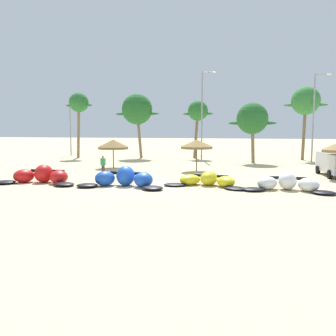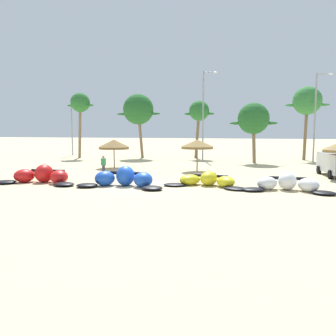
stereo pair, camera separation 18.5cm
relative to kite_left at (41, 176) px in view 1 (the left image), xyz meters
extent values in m
plane|color=beige|center=(7.11, 0.57, -0.48)|extent=(260.00, 260.00, 0.00)
ellipsoid|color=black|center=(-2.18, -0.97, -0.36)|extent=(1.78, 1.66, 0.25)
ellipsoid|color=red|center=(-1.35, -0.05, -0.02)|extent=(1.81, 1.87, 0.94)
ellipsoid|color=red|center=(-0.01, 0.33, 0.15)|extent=(1.26, 1.47, 1.26)
ellipsoid|color=red|center=(1.35, 0.03, -0.02)|extent=(1.84, 1.88, 0.94)
ellipsoid|color=black|center=(2.23, -0.84, -0.36)|extent=(1.75, 1.61, 0.25)
cylinder|color=black|center=(-0.02, 0.83, 0.27)|extent=(2.59, 0.31, 0.23)
cube|color=black|center=(-0.01, 0.18, 0.15)|extent=(0.95, 0.54, 0.04)
ellipsoid|color=black|center=(3.95, -0.94, -0.35)|extent=(1.70, 1.61, 0.26)
ellipsoid|color=blue|center=(4.79, -0.04, 0.01)|extent=(1.77, 1.81, 0.98)
ellipsoid|color=blue|center=(6.11, 0.30, 0.18)|extent=(1.22, 1.38, 1.32)
ellipsoid|color=blue|center=(7.44, -0.02, 0.01)|extent=(1.77, 1.81, 0.98)
ellipsoid|color=black|center=(8.30, -0.89, -0.35)|extent=(1.69, 1.59, 0.26)
cylinder|color=black|center=(6.11, 0.78, 0.29)|extent=(2.55, 0.26, 0.23)
cube|color=black|center=(6.11, 0.17, 0.18)|extent=(0.93, 0.50, 0.04)
ellipsoid|color=black|center=(9.31, 0.94, -0.39)|extent=(1.71, 1.41, 0.19)
ellipsoid|color=yellow|center=(10.19, 1.65, -0.13)|extent=(1.83, 1.86, 0.70)
ellipsoid|color=yellow|center=(11.44, 1.80, -0.01)|extent=(1.29, 1.63, 0.95)
ellipsoid|color=yellow|center=(12.61, 1.33, -0.13)|extent=(1.68, 1.85, 0.70)
ellipsoid|color=black|center=(13.27, 0.43, -0.39)|extent=(1.84, 1.67, 0.19)
cylinder|color=black|center=(11.50, 2.32, 0.10)|extent=(2.34, 0.51, 0.21)
cube|color=black|center=(11.42, 1.65, -0.01)|extent=(0.91, 0.65, 0.04)
ellipsoid|color=black|center=(14.35, 0.21, -0.37)|extent=(1.64, 1.44, 0.22)
ellipsoid|color=white|center=(15.15, 0.97, -0.07)|extent=(1.71, 1.76, 0.82)
ellipsoid|color=white|center=(16.37, 1.21, 0.07)|extent=(1.16, 1.44, 1.11)
ellipsoid|color=white|center=(17.55, 0.85, -0.07)|extent=(1.65, 1.75, 0.82)
ellipsoid|color=black|center=(18.27, 0.01, -0.37)|extent=(1.70, 1.54, 0.22)
cylinder|color=black|center=(16.39, 1.69, 0.18)|extent=(2.31, 0.33, 0.21)
cube|color=black|center=(16.36, 1.07, 0.07)|extent=(0.86, 0.54, 0.04)
cylinder|color=brown|center=(1.03, 10.44, 0.52)|extent=(0.10, 0.10, 2.02)
cone|color=olive|center=(1.03, 10.44, 1.90)|extent=(3.07, 3.07, 0.74)
cylinder|color=brown|center=(1.03, 10.44, 1.43)|extent=(2.91, 2.91, 0.20)
cylinder|color=brown|center=(9.37, 9.56, 0.62)|extent=(0.10, 0.10, 2.20)
cone|color=olive|center=(9.37, 9.56, 2.03)|extent=(2.96, 2.96, 0.63)
cylinder|color=olive|center=(9.37, 9.56, 1.62)|extent=(2.81, 2.81, 0.20)
cube|color=black|center=(20.68, 10.06, 0.87)|extent=(2.17, 1.46, 0.56)
cylinder|color=black|center=(19.62, 10.14, -0.14)|extent=(0.30, 0.70, 0.68)
cylinder|color=black|center=(19.92, 7.01, -0.14)|extent=(0.30, 0.70, 0.68)
cylinder|color=#383842|center=(2.54, 4.68, -0.06)|extent=(0.24, 0.24, 0.85)
cube|color=#338E51|center=(2.54, 4.68, 0.65)|extent=(0.36, 0.22, 0.56)
sphere|color=#9E7051|center=(2.54, 4.68, 1.04)|extent=(0.20, 0.20, 0.20)
cylinder|color=#7F6647|center=(-8.13, 20.79, 3.14)|extent=(0.67, 0.36, 7.25)
sphere|color=#286B2D|center=(-7.98, 20.79, 6.76)|extent=(2.52, 2.52, 2.52)
ellipsoid|color=#286B2D|center=(-8.99, 20.79, 6.38)|extent=(1.76, 0.50, 0.36)
ellipsoid|color=#286B2D|center=(-6.97, 20.79, 6.38)|extent=(1.76, 0.50, 0.36)
cylinder|color=#7F6647|center=(-0.29, 22.42, 2.69)|extent=(0.89, 0.36, 6.36)
sphere|color=#236028|center=(-0.55, 22.42, 5.87)|extent=(3.96, 3.96, 3.96)
ellipsoid|color=#236028|center=(-2.14, 22.42, 5.27)|extent=(2.77, 0.50, 0.36)
ellipsoid|color=#236028|center=(1.03, 22.42, 5.27)|extent=(2.77, 0.50, 0.36)
cylinder|color=brown|center=(7.00, 23.95, 2.58)|extent=(0.76, 0.36, 6.15)
sphere|color=#286B2D|center=(7.20, 23.95, 5.65)|extent=(2.60, 2.60, 2.60)
ellipsoid|color=#286B2D|center=(6.16, 23.95, 5.26)|extent=(1.82, 0.50, 0.36)
ellipsoid|color=#286B2D|center=(8.25, 23.95, 5.26)|extent=(1.82, 0.50, 0.36)
cylinder|color=#7F6647|center=(14.20, 18.82, 1.98)|extent=(0.57, 0.36, 4.95)
sphere|color=#236028|center=(14.09, 18.82, 4.45)|extent=(3.46, 3.46, 3.46)
ellipsoid|color=#236028|center=(12.71, 18.82, 3.93)|extent=(2.42, 0.50, 0.36)
ellipsoid|color=#236028|center=(15.48, 18.82, 3.93)|extent=(2.42, 0.50, 0.36)
cylinder|color=brown|center=(20.23, 24.17, 3.11)|extent=(0.47, 0.36, 7.18)
sphere|color=#337A38|center=(20.29, 24.17, 6.70)|extent=(3.41, 3.41, 3.41)
ellipsoid|color=#337A38|center=(18.93, 24.17, 6.19)|extent=(2.38, 0.50, 0.36)
ellipsoid|color=#337A38|center=(21.65, 24.17, 6.19)|extent=(2.38, 0.50, 0.36)
cylinder|color=gray|center=(-11.42, 24.55, 3.65)|extent=(0.18, 0.18, 8.27)
cylinder|color=gray|center=(-10.74, 24.55, 7.63)|extent=(1.36, 0.10, 0.10)
ellipsoid|color=silver|center=(-10.06, 24.55, 7.63)|extent=(0.56, 0.24, 0.20)
cylinder|color=gray|center=(8.04, 21.82, 4.89)|extent=(0.18, 0.18, 10.75)
cylinder|color=gray|center=(8.76, 21.82, 10.11)|extent=(1.44, 0.10, 0.10)
ellipsoid|color=silver|center=(9.48, 21.82, 10.11)|extent=(0.56, 0.24, 0.20)
cylinder|color=gray|center=(20.93, 22.15, 4.56)|extent=(0.18, 0.18, 10.09)
cylinder|color=gray|center=(21.65, 22.15, 9.46)|extent=(1.45, 0.10, 0.10)
ellipsoid|color=silver|center=(22.38, 22.15, 9.46)|extent=(0.56, 0.24, 0.20)
camera|label=1|loc=(14.24, -21.22, 3.20)|focal=37.30mm
camera|label=2|loc=(14.42, -21.17, 3.20)|focal=37.30mm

